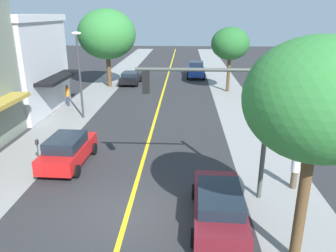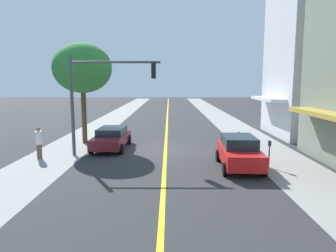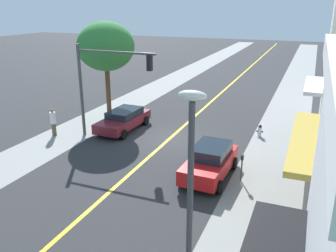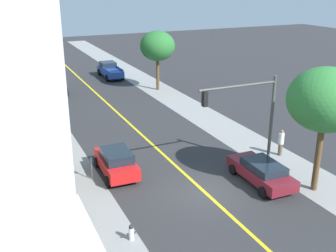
{
  "view_description": "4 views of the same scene",
  "coord_description": "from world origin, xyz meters",
  "px_view_note": "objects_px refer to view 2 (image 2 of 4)",
  "views": [
    {
      "loc": [
        2.22,
        -11.26,
        7.62
      ],
      "look_at": [
        1.32,
        5.85,
        1.73
      ],
      "focal_mm": 35.38,
      "sensor_mm": 36.0,
      "label": 1
    },
    {
      "loc": [
        -0.24,
        20.09,
        4.4
      ],
      "look_at": [
        -0.17,
        2.1,
        1.86
      ],
      "focal_mm": 33.57,
      "sensor_mm": 36.0,
      "label": 2
    },
    {
      "loc": [
        -8.02,
        20.18,
        8.23
      ],
      "look_at": [
        -0.52,
        1.69,
        1.42
      ],
      "focal_mm": 38.37,
      "sensor_mm": 36.0,
      "label": 3
    },
    {
      "loc": [
        -10.36,
        -17.63,
        11.36
      ],
      "look_at": [
        0.76,
        6.76,
        1.67
      ],
      "focal_mm": 43.47,
      "sensor_mm": 36.0,
      "label": 4
    }
  ],
  "objects_px": {
    "red_sedan_left_curb": "(239,152)",
    "maroon_sedan_right_curb": "(112,138)",
    "street_tree_right_corner": "(82,68)",
    "fire_hydrant": "(238,137)",
    "parking_meter": "(269,150)",
    "traffic_light_mast": "(100,88)",
    "pedestrian_white_shirt": "(39,142)"
  },
  "relations": [
    {
      "from": "street_tree_right_corner",
      "to": "fire_hydrant",
      "type": "bearing_deg",
      "value": -178.94
    },
    {
      "from": "traffic_light_mast",
      "to": "maroon_sedan_right_curb",
      "type": "xyz_separation_m",
      "value": [
        -0.23,
        -1.86,
        -3.28
      ]
    },
    {
      "from": "parking_meter",
      "to": "maroon_sedan_right_curb",
      "type": "distance_m",
      "value": 10.07
    },
    {
      "from": "street_tree_right_corner",
      "to": "fire_hydrant",
      "type": "relative_size",
      "value": 8.82
    },
    {
      "from": "fire_hydrant",
      "to": "maroon_sedan_right_curb",
      "type": "bearing_deg",
      "value": 13.54
    },
    {
      "from": "fire_hydrant",
      "to": "maroon_sedan_right_curb",
      "type": "distance_m",
      "value": 9.13
    },
    {
      "from": "street_tree_right_corner",
      "to": "parking_meter",
      "type": "bearing_deg",
      "value": 150.04
    },
    {
      "from": "fire_hydrant",
      "to": "parking_meter",
      "type": "height_order",
      "value": "parking_meter"
    },
    {
      "from": "red_sedan_left_curb",
      "to": "maroon_sedan_right_curb",
      "type": "height_order",
      "value": "red_sedan_left_curb"
    },
    {
      "from": "fire_hydrant",
      "to": "traffic_light_mast",
      "type": "height_order",
      "value": "traffic_light_mast"
    },
    {
      "from": "street_tree_right_corner",
      "to": "maroon_sedan_right_curb",
      "type": "bearing_deg",
      "value": 139.84
    },
    {
      "from": "traffic_light_mast",
      "to": "maroon_sedan_right_curb",
      "type": "height_order",
      "value": "traffic_light_mast"
    },
    {
      "from": "parking_meter",
      "to": "traffic_light_mast",
      "type": "relative_size",
      "value": 0.24
    },
    {
      "from": "street_tree_right_corner",
      "to": "pedestrian_white_shirt",
      "type": "distance_m",
      "value": 6.55
    },
    {
      "from": "pedestrian_white_shirt",
      "to": "traffic_light_mast",
      "type": "bearing_deg",
      "value": 140.74
    },
    {
      "from": "street_tree_right_corner",
      "to": "red_sedan_left_curb",
      "type": "bearing_deg",
      "value": 145.92
    },
    {
      "from": "maroon_sedan_right_curb",
      "to": "pedestrian_white_shirt",
      "type": "bearing_deg",
      "value": -51.26
    },
    {
      "from": "fire_hydrant",
      "to": "red_sedan_left_curb",
      "type": "xyz_separation_m",
      "value": [
        1.46,
        6.77,
        0.44
      ]
    },
    {
      "from": "street_tree_right_corner",
      "to": "parking_meter",
      "type": "distance_m",
      "value": 13.73
    },
    {
      "from": "street_tree_right_corner",
      "to": "pedestrian_white_shirt",
      "type": "height_order",
      "value": "street_tree_right_corner"
    },
    {
      "from": "traffic_light_mast",
      "to": "maroon_sedan_right_curb",
      "type": "distance_m",
      "value": 3.78
    },
    {
      "from": "street_tree_right_corner",
      "to": "maroon_sedan_right_curb",
      "type": "distance_m",
      "value": 5.47
    },
    {
      "from": "traffic_light_mast",
      "to": "red_sedan_left_curb",
      "type": "relative_size",
      "value": 1.37
    },
    {
      "from": "street_tree_right_corner",
      "to": "maroon_sedan_right_curb",
      "type": "height_order",
      "value": "street_tree_right_corner"
    },
    {
      "from": "parking_meter",
      "to": "maroon_sedan_right_curb",
      "type": "bearing_deg",
      "value": -26.95
    },
    {
      "from": "red_sedan_left_curb",
      "to": "pedestrian_white_shirt",
      "type": "relative_size",
      "value": 2.35
    },
    {
      "from": "fire_hydrant",
      "to": "red_sedan_left_curb",
      "type": "distance_m",
      "value": 6.94
    },
    {
      "from": "street_tree_right_corner",
      "to": "red_sedan_left_curb",
      "type": "height_order",
      "value": "street_tree_right_corner"
    },
    {
      "from": "traffic_light_mast",
      "to": "red_sedan_left_curb",
      "type": "distance_m",
      "value": 8.73
    },
    {
      "from": "fire_hydrant",
      "to": "pedestrian_white_shirt",
      "type": "distance_m",
      "value": 13.46
    },
    {
      "from": "fire_hydrant",
      "to": "street_tree_right_corner",
      "type": "bearing_deg",
      "value": 1.06
    },
    {
      "from": "maroon_sedan_right_curb",
      "to": "red_sedan_left_curb",
      "type": "bearing_deg",
      "value": 59.67
    }
  ]
}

